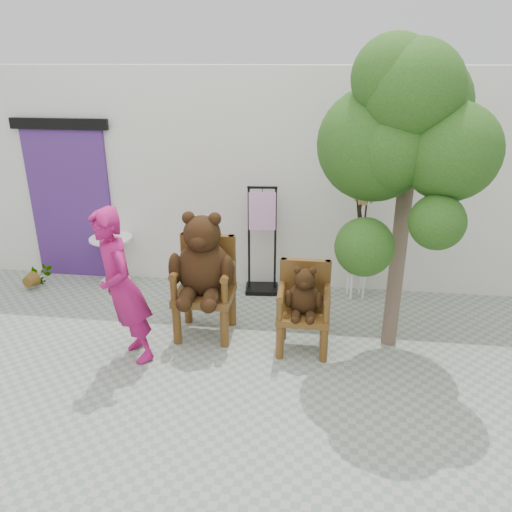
% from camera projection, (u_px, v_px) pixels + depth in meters
% --- Properties ---
extents(ground_plane, '(60.00, 60.00, 0.00)m').
position_uv_depth(ground_plane, '(252.00, 394.00, 4.91)').
color(ground_plane, gray).
rests_on(ground_plane, ground).
extents(back_wall, '(9.00, 1.00, 3.00)m').
position_uv_depth(back_wall, '(281.00, 175.00, 7.21)').
color(back_wall, silver).
rests_on(back_wall, ground).
extents(doorway, '(1.40, 0.11, 2.33)m').
position_uv_depth(doorway, '(71.00, 200.00, 7.21)').
color(doorway, '#47236B').
rests_on(doorway, ground).
extents(chair_big, '(0.75, 0.80, 1.52)m').
position_uv_depth(chair_big, '(204.00, 268.00, 5.70)').
color(chair_big, '#4C2F10').
rests_on(chair_big, ground).
extents(chair_small, '(0.57, 0.54, 1.01)m').
position_uv_depth(chair_small, '(304.00, 300.00, 5.49)').
color(chair_small, '#4C2F10').
rests_on(chair_small, ground).
extents(person, '(0.73, 0.75, 1.73)m').
position_uv_depth(person, '(122.00, 288.00, 5.17)').
color(person, '#A0135A').
rests_on(person, ground).
extents(cafe_table, '(0.60, 0.60, 0.70)m').
position_uv_depth(cafe_table, '(113.00, 255.00, 7.19)').
color(cafe_table, white).
rests_on(cafe_table, ground).
extents(display_stand, '(0.48, 0.39, 1.51)m').
position_uv_depth(display_stand, '(262.00, 252.00, 6.88)').
color(display_stand, black).
rests_on(display_stand, ground).
extents(stool_bucket, '(0.32, 0.32, 1.45)m').
position_uv_depth(stool_bucket, '(358.00, 253.00, 6.70)').
color(stool_bucket, white).
rests_on(stool_bucket, ground).
extents(tree, '(1.69, 1.89, 3.31)m').
position_uv_depth(tree, '(407.00, 129.00, 4.88)').
color(tree, '#4F3D2F').
rests_on(tree, ground).
extents(potted_plant, '(0.38, 0.34, 0.37)m').
position_uv_depth(potted_plant, '(36.00, 275.00, 7.14)').
color(potted_plant, '#16370F').
rests_on(potted_plant, ground).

